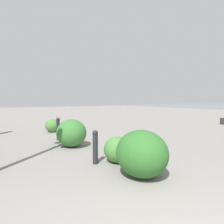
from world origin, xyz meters
TOP-DOWN VIEW (x-y plane):
  - bollard_near at (3.23, -0.66)m, footprint 0.13×0.13m
  - bollard_mid at (6.26, -0.72)m, footprint 0.13×0.13m
  - shrub_low at (5.08, -0.78)m, footprint 1.01×0.91m
  - shrub_round at (3.04, -1.16)m, footprint 0.71×0.64m
  - shrub_wide at (8.14, -1.02)m, footprint 0.69×0.62m
  - shrub_tall at (2.10, -1.07)m, footprint 1.06×0.95m

SIDE VIEW (x-z plane):
  - shrub_wide at x=8.14m, z-range 0.00..0.58m
  - shrub_round at x=3.04m, z-range 0.00..0.60m
  - bollard_near at x=3.23m, z-range 0.02..0.80m
  - bollard_mid at x=6.26m, z-range 0.02..0.84m
  - shrub_low at x=5.08m, z-range 0.00..0.86m
  - shrub_tall at x=2.10m, z-range 0.00..0.90m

